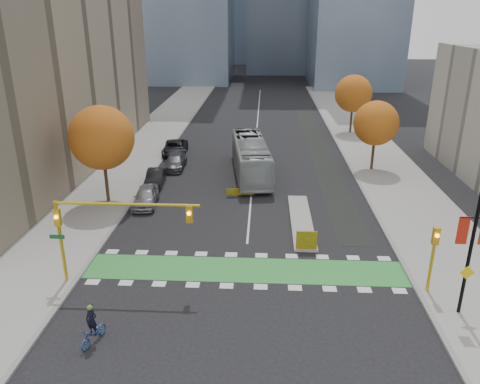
# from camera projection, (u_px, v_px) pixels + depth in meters

# --- Properties ---
(ground) EXTENTS (300.00, 300.00, 0.00)m
(ground) POSITION_uv_depth(u_px,v_px,m) (244.00, 283.00, 27.73)
(ground) COLOR black
(ground) RESTS_ON ground
(sidewalk_west) EXTENTS (7.00, 120.00, 0.15)m
(sidewalk_west) POSITION_uv_depth(u_px,v_px,m) (119.00, 172.00, 47.03)
(sidewalk_west) COLOR gray
(sidewalk_west) RESTS_ON ground
(sidewalk_east) EXTENTS (7.00, 120.00, 0.15)m
(sidewalk_east) POSITION_uv_depth(u_px,v_px,m) (391.00, 176.00, 45.69)
(sidewalk_east) COLOR gray
(sidewalk_east) RESTS_ON ground
(curb_west) EXTENTS (0.30, 120.00, 0.16)m
(curb_west) POSITION_uv_depth(u_px,v_px,m) (153.00, 172.00, 46.86)
(curb_west) COLOR gray
(curb_west) RESTS_ON ground
(curb_east) EXTENTS (0.30, 120.00, 0.16)m
(curb_east) POSITION_uv_depth(u_px,v_px,m) (355.00, 176.00, 45.86)
(curb_east) COLOR gray
(curb_east) RESTS_ON ground
(bike_crossing) EXTENTS (20.00, 3.00, 0.01)m
(bike_crossing) POSITION_uv_depth(u_px,v_px,m) (245.00, 270.00, 29.12)
(bike_crossing) COLOR green
(bike_crossing) RESTS_ON ground
(centre_line) EXTENTS (0.15, 70.00, 0.01)m
(centre_line) POSITION_uv_depth(u_px,v_px,m) (257.00, 128.00, 65.04)
(centre_line) COLOR silver
(centre_line) RESTS_ON ground
(bike_lane_paint) EXTENTS (2.50, 50.00, 0.01)m
(bike_lane_paint) POSITION_uv_depth(u_px,v_px,m) (319.00, 149.00, 55.34)
(bike_lane_paint) COLOR black
(bike_lane_paint) RESTS_ON ground
(median_island) EXTENTS (1.60, 10.00, 0.16)m
(median_island) POSITION_uv_depth(u_px,v_px,m) (301.00, 220.00, 35.90)
(median_island) COLOR gray
(median_island) RESTS_ON ground
(hazard_board) EXTENTS (1.40, 0.12, 1.30)m
(hazard_board) POSITION_uv_depth(u_px,v_px,m) (307.00, 240.00, 31.16)
(hazard_board) COLOR yellow
(hazard_board) RESTS_ON median_island
(building_west) EXTENTS (16.00, 44.00, 25.00)m
(building_west) POSITION_uv_depth(u_px,v_px,m) (6.00, 41.00, 44.99)
(building_west) COLOR gray
(building_west) RESTS_ON ground
(tree_west) EXTENTS (5.20, 5.20, 8.22)m
(tree_west) POSITION_uv_depth(u_px,v_px,m) (102.00, 138.00, 37.52)
(tree_west) COLOR #332114
(tree_west) RESTS_ON ground
(tree_east_near) EXTENTS (4.40, 4.40, 7.08)m
(tree_east_near) POSITION_uv_depth(u_px,v_px,m) (376.00, 123.00, 45.92)
(tree_east_near) COLOR #332114
(tree_east_near) RESTS_ON ground
(tree_east_far) EXTENTS (4.80, 4.80, 7.65)m
(tree_east_far) POSITION_uv_depth(u_px,v_px,m) (353.00, 94.00, 60.69)
(tree_east_far) COLOR #332114
(tree_east_far) RESTS_ON ground
(traffic_signal_west) EXTENTS (8.53, 0.56, 5.20)m
(traffic_signal_west) POSITION_uv_depth(u_px,v_px,m) (103.00, 221.00, 26.21)
(traffic_signal_west) COLOR #BF9914
(traffic_signal_west) RESTS_ON ground
(traffic_signal_east) EXTENTS (0.35, 0.43, 4.10)m
(traffic_signal_east) POSITION_uv_depth(u_px,v_px,m) (434.00, 250.00, 25.76)
(traffic_signal_east) COLOR #BF9914
(traffic_signal_east) RESTS_ON ground
(banner_lamppost) EXTENTS (1.65, 0.36, 8.28)m
(banner_lamppost) POSITION_uv_depth(u_px,v_px,m) (473.00, 236.00, 23.18)
(banner_lamppost) COLOR black
(banner_lamppost) RESTS_ON ground
(cyclist) EXTENTS (1.19, 1.96, 2.14)m
(cyclist) POSITION_uv_depth(u_px,v_px,m) (93.00, 330.00, 22.43)
(cyclist) COLOR navy
(cyclist) RESTS_ON ground
(bus) EXTENTS (4.51, 13.05, 3.56)m
(bus) POSITION_uv_depth(u_px,v_px,m) (251.00, 157.00, 45.82)
(bus) COLOR #9CA1A3
(bus) RESTS_ON ground
(parked_car_a) EXTENTS (2.23, 4.68, 1.54)m
(parked_car_a) POSITION_uv_depth(u_px,v_px,m) (146.00, 196.00, 38.72)
(parked_car_a) COLOR #9C9CA1
(parked_car_a) RESTS_ON ground
(parked_car_b) EXTENTS (1.80, 4.40, 1.42)m
(parked_car_b) POSITION_uv_depth(u_px,v_px,m) (155.00, 177.00, 43.42)
(parked_car_b) COLOR black
(parked_car_b) RESTS_ON ground
(parked_car_c) EXTENTS (2.02, 4.87, 1.41)m
(parked_car_c) POSITION_uv_depth(u_px,v_px,m) (175.00, 162.00, 48.04)
(parked_car_c) COLOR #4B4B50
(parked_car_c) RESTS_ON ground
(parked_car_d) EXTENTS (2.97, 5.74, 1.55)m
(parked_car_d) POSITION_uv_depth(u_px,v_px,m) (175.00, 148.00, 52.73)
(parked_car_d) COLOR black
(parked_car_d) RESTS_ON ground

